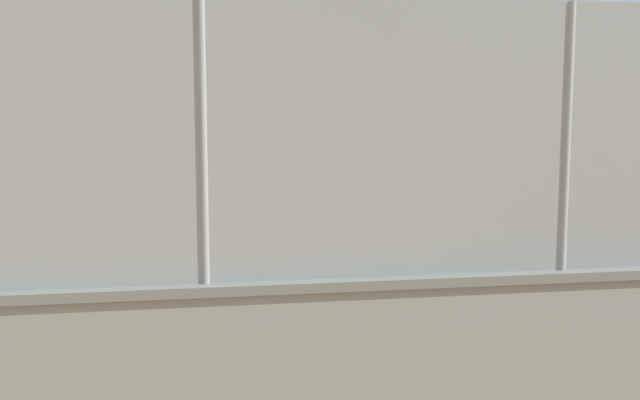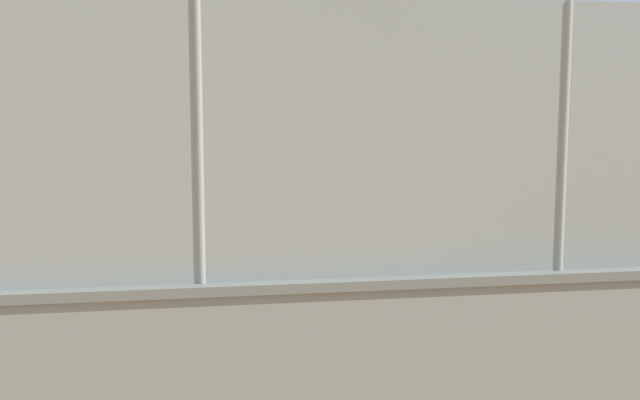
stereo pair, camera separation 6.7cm
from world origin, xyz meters
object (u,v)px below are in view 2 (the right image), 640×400
(courtside_bench, at_px, (492,319))
(player_at_service_line, at_px, (219,181))
(sports_ball, at_px, (21,363))
(player_crossing_court, at_px, (172,242))

(courtside_bench, bearing_deg, player_at_service_line, -74.73)
(sports_ball, xyz_separation_m, courtside_bench, (-5.06, 0.36, 0.40))
(player_crossing_court, relative_size, player_at_service_line, 1.03)
(player_crossing_court, distance_m, sports_ball, 2.50)
(player_crossing_court, xyz_separation_m, courtside_bench, (-3.61, 2.16, -0.56))
(player_at_service_line, bearing_deg, courtside_bench, 105.27)
(player_crossing_court, height_order, courtside_bench, player_crossing_court)
(player_at_service_line, distance_m, courtside_bench, 11.94)
(player_crossing_court, distance_m, courtside_bench, 4.24)
(player_at_service_line, bearing_deg, player_crossing_court, 87.16)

